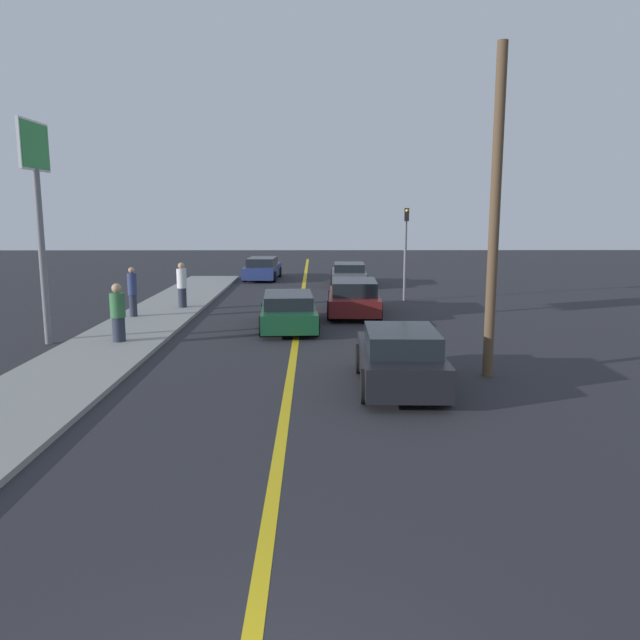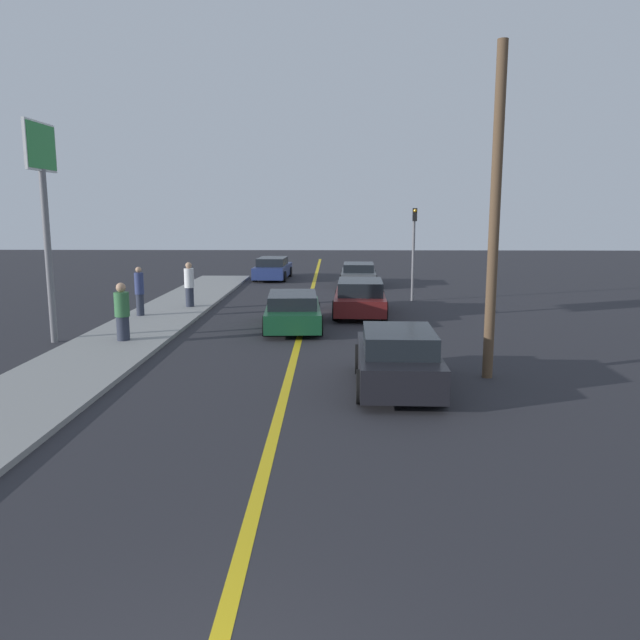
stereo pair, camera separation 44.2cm
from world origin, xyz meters
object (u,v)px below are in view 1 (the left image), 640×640
Objects in this scene: car_ahead_center at (289,311)px; pedestrian_near_curb at (118,313)px; car_far_distant at (354,297)px; roadside_sign at (36,180)px; utility_pole at (495,216)px; traffic_light at (406,244)px; pedestrian_far_standing at (182,285)px; car_parked_left_lot at (349,274)px; car_oncoming_far at (263,269)px; car_near_right_lane at (400,359)px; pedestrian_mid_group at (132,292)px.

pedestrian_near_curb is (-4.86, -2.69, 0.37)m from car_ahead_center.
roadside_sign is (-9.41, -5.41, 4.12)m from car_far_distant.
car_ahead_center is at bearing 128.75° from utility_pole.
pedestrian_far_standing is at bearing -164.29° from traffic_light.
traffic_light reaches higher than pedestrian_far_standing.
car_parked_left_lot is 2.54× the size of pedestrian_near_curb.
car_oncoming_far is (-2.14, 15.34, 0.02)m from car_ahead_center.
car_oncoming_far is 0.61× the size of utility_pole.
pedestrian_near_curb is (-2.72, -18.03, 0.35)m from car_oncoming_far.
traffic_light reaches higher than pedestrian_near_curb.
car_oncoming_far is at bearing 94.80° from car_ahead_center.
car_far_distant reaches higher than car_ahead_center.
car_far_distant is at bearing 105.96° from utility_pole.
car_near_right_lane reaches higher than car_ahead_center.
utility_pole reaches higher than pedestrian_mid_group.
traffic_light is (10.54, 4.79, 1.45)m from pedestrian_mid_group.
traffic_light is at bearing 24.46° from pedestrian_mid_group.
pedestrian_far_standing reaches higher than car_oncoming_far.
roadside_sign is (-11.87, -8.98, 2.29)m from traffic_light.
pedestrian_mid_group is at bearing -101.93° from car_oncoming_far.
roadside_sign is 12.66m from utility_pole.
car_oncoming_far is (-4.84, 2.83, 0.03)m from car_parked_left_lot.
utility_pole is at bearing -89.23° from traffic_light.
car_far_distant is 1.10× the size of car_parked_left_lot.
pedestrian_mid_group is 13.64m from utility_pole.
pedestrian_mid_group is 2.57m from pedestrian_far_standing.
pedestrian_far_standing is 0.23× the size of utility_pole.
utility_pole reaches higher than roadside_sign.
car_ahead_center is 12.79m from car_parked_left_lot.
traffic_light is 0.63× the size of roadside_sign.
pedestrian_near_curb is at bearing -94.05° from pedestrian_far_standing.
car_ahead_center is at bearing -126.47° from traffic_light.
traffic_light is (6.97, -8.80, 1.85)m from car_oncoming_far.
car_ahead_center is 1.07× the size of car_parked_left_lot.
pedestrian_mid_group reaches higher than car_near_right_lane.
pedestrian_mid_group is at bearing 72.41° from roadside_sign.
car_oncoming_far is (-4.91, 22.55, -0.05)m from car_near_right_lane.
pedestrian_far_standing is (-6.76, 0.98, 0.36)m from car_far_distant.
car_far_distant is 2.70× the size of pedestrian_far_standing.
traffic_light is (2.13, -5.97, 1.88)m from car_parked_left_lot.
car_ahead_center is 1.00× the size of car_oncoming_far.
roadside_sign is (-2.18, 0.24, 3.80)m from pedestrian_near_curb.
car_near_right_lane is at bearing -74.93° from car_oncoming_far.
pedestrian_far_standing is at bearing 173.78° from car_far_distant.
roadside_sign reaches higher than traffic_light.
utility_pole reaches higher than pedestrian_near_curb.
pedestrian_near_curb is 0.96× the size of pedestrian_far_standing.
pedestrian_mid_group is at bearing 143.33° from utility_pole.
pedestrian_mid_group is at bearing -155.54° from traffic_light.
car_parked_left_lot is 2.45× the size of pedestrian_far_standing.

